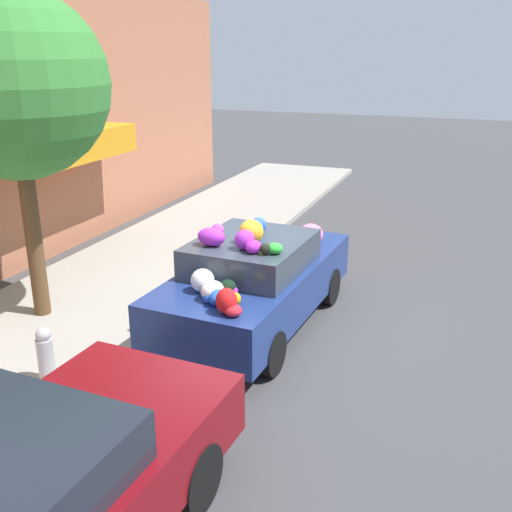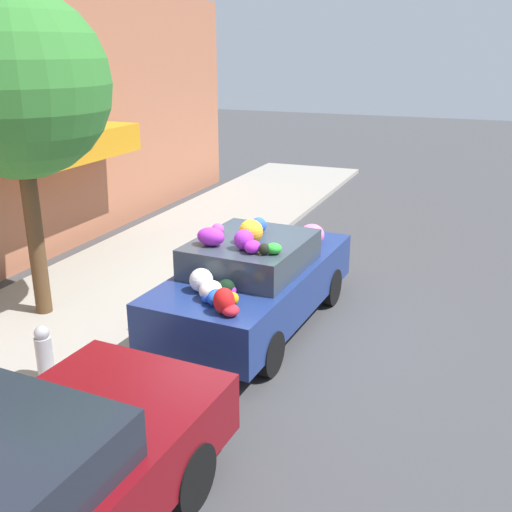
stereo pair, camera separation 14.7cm
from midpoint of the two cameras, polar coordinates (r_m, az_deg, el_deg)
name	(u,v)px [view 1 (the left image)]	position (r m, az deg, el deg)	size (l,w,h in m)	color
ground_plane	(250,324)	(9.08, -1.00, -6.49)	(60.00, 60.00, 0.00)	#424244
sidewalk_curb	(99,295)	(10.29, -15.11, -3.63)	(24.00, 3.20, 0.12)	#9E998E
street_tree	(14,86)	(8.98, -22.50, 14.76)	(2.57, 2.57, 4.64)	brown
fire_hydrant	(46,355)	(7.71, -19.93, -8.83)	(0.20, 0.20, 0.70)	#B2B2B7
art_car	(255,279)	(8.71, -0.57, -2.23)	(4.02, 1.87, 1.73)	navy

